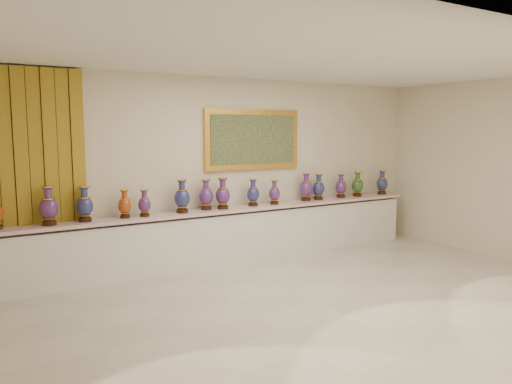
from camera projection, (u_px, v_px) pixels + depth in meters
ground at (316, 302)px, 6.28m from camera, size 8.00×8.00×0.00m
room at (67, 172)px, 6.88m from camera, size 8.00×8.00×8.00m
counter at (230, 236)px, 8.15m from camera, size 7.28×0.48×0.90m
vase_1 at (49, 208)px, 6.59m from camera, size 0.32×0.32×0.52m
vase_2 at (85, 206)px, 6.86m from camera, size 0.30×0.30×0.49m
vase_3 at (125, 205)px, 7.14m from camera, size 0.24×0.24×0.41m
vase_4 at (144, 204)px, 7.27m from camera, size 0.23×0.23×0.40m
vase_5 at (182, 198)px, 7.59m from camera, size 0.29×0.29×0.51m
vase_6 at (206, 196)px, 7.86m from camera, size 0.30×0.30×0.49m
vase_7 at (223, 195)px, 7.94m from camera, size 0.29×0.29×0.50m
vase_8 at (253, 194)px, 8.27m from camera, size 0.22×0.22×0.45m
vase_9 at (274, 193)px, 8.45m from camera, size 0.22×0.22×0.41m
vase_10 at (306, 188)px, 8.86m from camera, size 0.28×0.28×0.50m
vase_11 at (319, 188)px, 9.00m from camera, size 0.26×0.26×0.47m
vase_12 at (341, 187)px, 9.28m from camera, size 0.25×0.25×0.44m
vase_13 at (357, 185)px, 9.45m from camera, size 0.25×0.25×0.47m
vase_14 at (382, 183)px, 9.75m from camera, size 0.25×0.25×0.47m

